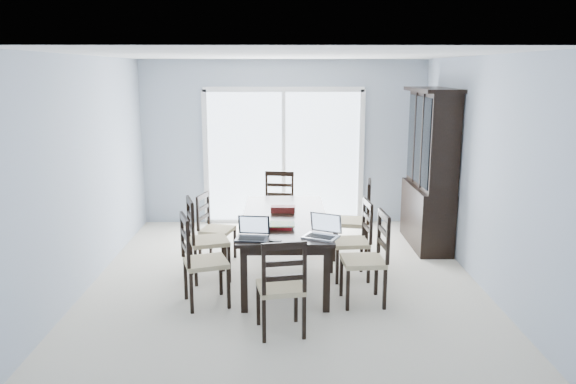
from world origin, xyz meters
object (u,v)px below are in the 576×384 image
game_box (283,209)px  chair_end_far (278,199)px  chair_right_far (360,211)px  hot_tub (241,181)px  chair_left_far (211,220)px  cell_phone (275,241)px  laptop_dark (252,234)px  laptop_silver (321,232)px  chair_right_near (373,248)px  chair_right_mid (358,231)px  dining_table (285,223)px  chair_left_mid (200,230)px  chair_left_near (196,251)px  china_hutch (430,170)px  chair_end_near (282,278)px

game_box → chair_end_far: bearing=92.6°
chair_right_far → hot_tub: chair_right_far is taller
chair_left_far → chair_right_far: 1.94m
chair_end_far → cell_phone: size_ratio=9.59×
laptop_dark → laptop_silver: (0.70, 0.05, 0.00)m
chair_right_near → chair_right_mid: 0.73m
dining_table → game_box: 0.24m
cell_phone → chair_right_near: bearing=28.2°
laptop_silver → hot_tub: 4.66m
chair_left_far → chair_right_near: size_ratio=0.89×
chair_left_mid → chair_end_far: (0.90, 1.64, 0.00)m
chair_end_far → laptop_silver: (0.44, -2.43, 0.20)m
chair_right_far → laptop_dark: 2.09m
chair_left_far → laptop_silver: (1.32, -1.48, 0.27)m
chair_left_far → laptop_silver: bearing=57.2°
dining_table → chair_right_far: (0.98, 0.69, -0.04)m
chair_left_near → game_box: 1.38m
chair_left_mid → chair_right_mid: (1.85, 0.03, -0.03)m
laptop_dark → chair_left_near: bearing=177.0°
hot_tub → dining_table: bearing=-78.1°
laptop_dark → game_box: 1.17m
chair_left_far → laptop_dark: (0.61, -1.53, 0.26)m
chair_left_mid → hot_tub: 3.72m
chair_left_far → chair_right_mid: size_ratio=0.94×
china_hutch → cell_phone: 3.10m
dining_table → china_hutch: 2.41m
game_box → chair_end_near: bearing=-90.5°
chair_left_mid → chair_right_near: size_ratio=1.00×
chair_right_mid → cell_phone: size_ratio=9.16×
chair_left_far → chair_right_near: bearing=69.2°
dining_table → laptop_dark: 0.99m
dining_table → chair_right_near: 1.20m
chair_left_far → chair_end_far: (0.87, 0.96, 0.06)m
chair_left_mid → chair_end_far: chair_end_far is taller
chair_left_mid → chair_end_near: 1.75m
china_hutch → chair_end_far: (-2.10, 0.32, -0.47)m
chair_right_far → chair_end_near: (-1.01, -2.24, -0.05)m
dining_table → china_hutch: size_ratio=1.00×
chair_right_near → chair_end_far: (-1.00, 2.34, -0.00)m
chair_left_mid → hot_tub: (0.21, 3.72, -0.15)m
chair_right_mid → chair_end_near: bearing=144.3°
dining_table → chair_left_near: 1.24m
chair_end_far → hot_tub: (-0.69, 2.07, -0.16)m
laptop_silver → cell_phone: size_ratio=3.48×
china_hutch → laptop_silver: size_ratio=5.31×
chair_right_near → laptop_silver: chair_right_near is taller
chair_end_near → game_box: 1.77m
laptop_dark → cell_phone: (0.24, -0.07, -0.05)m
dining_table → chair_left_far: size_ratio=2.15×
dining_table → hot_tub: (-0.77, 3.64, -0.22)m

